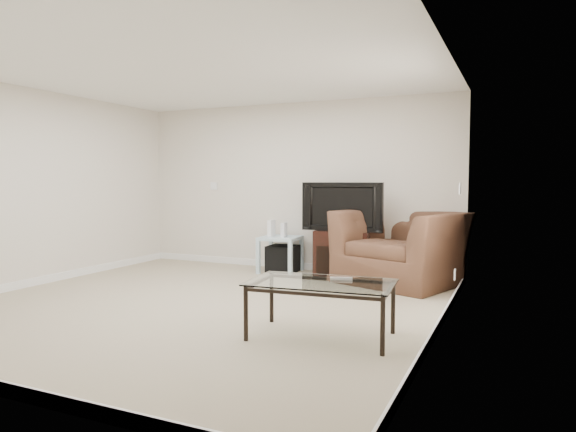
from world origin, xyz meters
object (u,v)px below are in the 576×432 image
at_px(coffee_table, 321,310).
at_px(subwoofer, 283,259).
at_px(recliner, 401,235).
at_px(side_table, 280,254).
at_px(tv_stand, 345,253).
at_px(television, 345,206).

bearing_deg(coffee_table, subwoofer, 120.88).
bearing_deg(recliner, side_table, -163.31).
distance_m(tv_stand, television, 0.66).
xyz_separation_m(side_table, subwoofer, (0.03, 0.02, -0.08)).
xyz_separation_m(tv_stand, side_table, (-0.95, -0.12, -0.06)).
bearing_deg(recliner, coffee_table, -73.17).
bearing_deg(television, coffee_table, -73.44).
xyz_separation_m(television, recliner, (0.82, -0.18, -0.34)).
xyz_separation_m(tv_stand, subwoofer, (-0.92, -0.09, -0.14)).
height_order(tv_stand, subwoofer, tv_stand).
height_order(television, recliner, television).
bearing_deg(side_table, subwoofer, 37.78).
relative_size(side_table, recliner, 0.38).
bearing_deg(coffee_table, tv_stand, 103.98).
xyz_separation_m(tv_stand, television, (0.00, -0.03, 0.66)).
distance_m(television, recliner, 0.91).
bearing_deg(tv_stand, side_table, -173.87).
distance_m(side_table, coffee_table, 3.14).
bearing_deg(subwoofer, coffee_table, -59.12).
bearing_deg(television, subwoofer, -173.72).
xyz_separation_m(tv_stand, coffee_table, (0.70, -2.79, -0.08)).
relative_size(tv_stand, recliner, 0.53).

